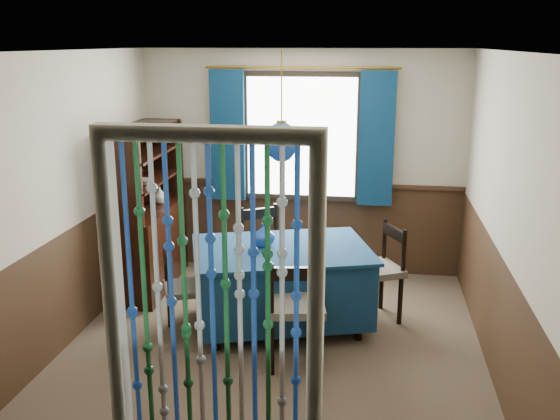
% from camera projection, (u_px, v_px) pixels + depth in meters
% --- Properties ---
extents(floor, '(4.00, 4.00, 0.00)m').
position_uv_depth(floor, '(273.00, 347.00, 5.41)').
color(floor, brown).
rests_on(floor, ground).
extents(ceiling, '(4.00, 4.00, 0.00)m').
position_uv_depth(ceiling, '(272.00, 51.00, 4.76)').
color(ceiling, silver).
rests_on(ceiling, ground).
extents(wall_back, '(3.60, 0.00, 3.60)m').
position_uv_depth(wall_back, '(302.00, 163.00, 6.99)').
color(wall_back, beige).
rests_on(wall_back, ground).
extents(wall_front, '(3.60, 0.00, 3.60)m').
position_uv_depth(wall_front, '(209.00, 309.00, 3.18)').
color(wall_front, beige).
rests_on(wall_front, ground).
extents(wall_left, '(0.00, 4.00, 4.00)m').
position_uv_depth(wall_left, '(66.00, 200.00, 5.35)').
color(wall_left, beige).
rests_on(wall_left, ground).
extents(wall_right, '(0.00, 4.00, 4.00)m').
position_uv_depth(wall_right, '(502.00, 218.00, 4.82)').
color(wall_right, beige).
rests_on(wall_right, ground).
extents(wainscot_back, '(3.60, 0.00, 3.60)m').
position_uv_depth(wainscot_back, '(301.00, 227.00, 7.18)').
color(wainscot_back, '#392515').
rests_on(wainscot_back, ground).
extents(wainscot_left, '(0.00, 4.00, 4.00)m').
position_uv_depth(wainscot_left, '(75.00, 282.00, 5.54)').
color(wainscot_left, '#392515').
rests_on(wainscot_left, ground).
extents(wainscot_right, '(0.00, 4.00, 4.00)m').
position_uv_depth(wainscot_right, '(491.00, 307.00, 5.02)').
color(wainscot_right, '#392515').
rests_on(wainscot_right, ground).
extents(window, '(1.32, 0.12, 1.42)m').
position_uv_depth(window, '(301.00, 137.00, 6.87)').
color(window, black).
rests_on(window, wall_back).
extents(doorway, '(1.16, 0.12, 2.18)m').
position_uv_depth(doorway, '(213.00, 340.00, 3.29)').
color(doorway, silver).
rests_on(doorway, ground).
extents(dining_table, '(1.84, 1.52, 0.76)m').
position_uv_depth(dining_table, '(281.00, 281.00, 5.73)').
color(dining_table, navy).
rests_on(dining_table, floor).
extents(chair_near, '(0.53, 0.52, 0.94)m').
position_uv_depth(chair_near, '(296.00, 308.00, 5.00)').
color(chair_near, black).
rests_on(chair_near, floor).
extents(chair_far, '(0.63, 0.62, 0.93)m').
position_uv_depth(chair_far, '(265.00, 250.00, 6.39)').
color(chair_far, black).
rests_on(chair_far, floor).
extents(chair_left, '(0.50, 0.51, 0.80)m').
position_uv_depth(chair_left, '(183.00, 289.00, 5.58)').
color(chair_left, black).
rests_on(chair_left, floor).
extents(chair_right, '(0.60, 0.61, 0.92)m').
position_uv_depth(chair_right, '(378.00, 270.00, 5.87)').
color(chair_right, black).
rests_on(chair_right, floor).
extents(sideboard, '(0.50, 1.34, 1.74)m').
position_uv_depth(sideboard, '(148.00, 233.00, 6.63)').
color(sideboard, black).
rests_on(sideboard, floor).
extents(pendant_lamp, '(0.28, 0.28, 0.95)m').
position_uv_depth(pendant_lamp, '(282.00, 142.00, 5.39)').
color(pendant_lamp, olive).
rests_on(pendant_lamp, ceiling).
extents(vase_table, '(0.24, 0.24, 0.20)m').
position_uv_depth(vase_table, '(264.00, 236.00, 5.68)').
color(vase_table, navy).
rests_on(vase_table, dining_table).
extents(bowl_shelf, '(0.26, 0.26, 0.05)m').
position_uv_depth(bowl_shelf, '(142.00, 181.00, 6.24)').
color(bowl_shelf, beige).
rests_on(bowl_shelf, sideboard).
extents(vase_sideboard, '(0.23, 0.23, 0.20)m').
position_uv_depth(vase_sideboard, '(159.00, 194.00, 6.77)').
color(vase_sideboard, beige).
rests_on(vase_sideboard, sideboard).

